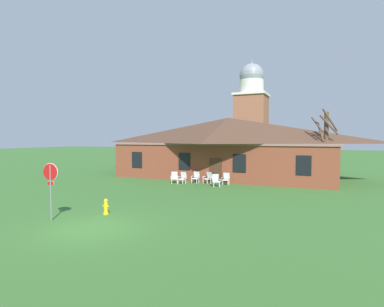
{
  "coord_description": "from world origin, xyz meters",
  "views": [
    {
      "loc": [
        9.03,
        -10.03,
        3.81
      ],
      "look_at": [
        0.77,
        8.85,
        2.79
      ],
      "focal_mm": 28.76,
      "sensor_mm": 36.0,
      "label": 1
    }
  ],
  "objects_px": {
    "lawn_chair_middle": "(208,177)",
    "lawn_chair_right_end": "(216,180)",
    "lawn_chair_far_side": "(226,179)",
    "fire_hydrant": "(106,207)",
    "stop_sign": "(50,180)",
    "lawn_chair_near_door": "(183,178)",
    "lawn_chair_by_porch": "(174,177)",
    "lawn_chair_left_end": "(196,177)"
  },
  "relations": [
    {
      "from": "lawn_chair_right_end",
      "to": "lawn_chair_far_side",
      "type": "relative_size",
      "value": 1.0
    },
    {
      "from": "lawn_chair_far_side",
      "to": "lawn_chair_middle",
      "type": "bearing_deg",
      "value": 179.41
    },
    {
      "from": "lawn_chair_middle",
      "to": "lawn_chair_right_end",
      "type": "bearing_deg",
      "value": -47.52
    },
    {
      "from": "lawn_chair_left_end",
      "to": "fire_hydrant",
      "type": "bearing_deg",
      "value": -89.55
    },
    {
      "from": "lawn_chair_left_end",
      "to": "lawn_chair_middle",
      "type": "xyz_separation_m",
      "value": [
        1.04,
        0.15,
        0.0
      ]
    },
    {
      "from": "lawn_chair_middle",
      "to": "lawn_chair_right_end",
      "type": "distance_m",
      "value": 1.68
    },
    {
      "from": "stop_sign",
      "to": "fire_hydrant",
      "type": "height_order",
      "value": "stop_sign"
    },
    {
      "from": "stop_sign",
      "to": "lawn_chair_left_end",
      "type": "distance_m",
      "value": 13.91
    },
    {
      "from": "lawn_chair_by_porch",
      "to": "fire_hydrant",
      "type": "xyz_separation_m",
      "value": [
        1.72,
        -10.97,
        -0.12
      ]
    },
    {
      "from": "lawn_chair_by_porch",
      "to": "lawn_chair_near_door",
      "type": "height_order",
      "value": "same"
    },
    {
      "from": "lawn_chair_by_porch",
      "to": "lawn_chair_far_side",
      "type": "distance_m",
      "value": 4.38
    },
    {
      "from": "lawn_chair_left_end",
      "to": "fire_hydrant",
      "type": "xyz_separation_m",
      "value": [
        0.09,
        -11.8,
        -0.12
      ]
    },
    {
      "from": "stop_sign",
      "to": "lawn_chair_right_end",
      "type": "height_order",
      "value": "stop_sign"
    },
    {
      "from": "lawn_chair_middle",
      "to": "fire_hydrant",
      "type": "relative_size",
      "value": 1.21
    },
    {
      "from": "lawn_chair_left_end",
      "to": "stop_sign",
      "type": "bearing_deg",
      "value": -96.01
    },
    {
      "from": "lawn_chair_left_end",
      "to": "lawn_chair_middle",
      "type": "relative_size",
      "value": 1.0
    },
    {
      "from": "stop_sign",
      "to": "lawn_chair_middle",
      "type": "xyz_separation_m",
      "value": [
        2.49,
        13.91,
        -1.4
      ]
    },
    {
      "from": "stop_sign",
      "to": "lawn_chair_left_end",
      "type": "height_order",
      "value": "stop_sign"
    },
    {
      "from": "stop_sign",
      "to": "lawn_chair_far_side",
      "type": "height_order",
      "value": "stop_sign"
    },
    {
      "from": "lawn_chair_middle",
      "to": "fire_hydrant",
      "type": "xyz_separation_m",
      "value": [
        -0.95,
        -11.94,
        -0.12
      ]
    },
    {
      "from": "lawn_chair_right_end",
      "to": "lawn_chair_left_end",
      "type": "bearing_deg",
      "value": 153.39
    },
    {
      "from": "lawn_chair_right_end",
      "to": "lawn_chair_by_porch",
      "type": "bearing_deg",
      "value": 176.06
    },
    {
      "from": "lawn_chair_right_end",
      "to": "lawn_chair_far_side",
      "type": "height_order",
      "value": "same"
    },
    {
      "from": "lawn_chair_right_end",
      "to": "fire_hydrant",
      "type": "xyz_separation_m",
      "value": [
        -2.09,
        -10.71,
        -0.12
      ]
    },
    {
      "from": "lawn_chair_by_porch",
      "to": "lawn_chair_far_side",
      "type": "xyz_separation_m",
      "value": [
        4.27,
        0.96,
        0.0
      ]
    },
    {
      "from": "lawn_chair_left_end",
      "to": "fire_hydrant",
      "type": "relative_size",
      "value": 1.21
    },
    {
      "from": "lawn_chair_left_end",
      "to": "fire_hydrant",
      "type": "height_order",
      "value": "lawn_chair_left_end"
    },
    {
      "from": "lawn_chair_far_side",
      "to": "fire_hydrant",
      "type": "distance_m",
      "value": 12.2
    },
    {
      "from": "lawn_chair_middle",
      "to": "lawn_chair_left_end",
      "type": "bearing_deg",
      "value": -171.93
    },
    {
      "from": "lawn_chair_by_porch",
      "to": "lawn_chair_left_end",
      "type": "relative_size",
      "value": 1.0
    },
    {
      "from": "lawn_chair_far_side",
      "to": "fire_hydrant",
      "type": "xyz_separation_m",
      "value": [
        -2.56,
        -11.93,
        -0.12
      ]
    },
    {
      "from": "lawn_chair_left_end",
      "to": "lawn_chair_right_end",
      "type": "height_order",
      "value": "same"
    },
    {
      "from": "stop_sign",
      "to": "lawn_chair_middle",
      "type": "relative_size",
      "value": 2.79
    },
    {
      "from": "lawn_chair_by_porch",
      "to": "fire_hydrant",
      "type": "height_order",
      "value": "lawn_chair_by_porch"
    },
    {
      "from": "lawn_chair_near_door",
      "to": "lawn_chair_left_end",
      "type": "bearing_deg",
      "value": 43.29
    },
    {
      "from": "lawn_chair_near_door",
      "to": "lawn_chair_far_side",
      "type": "distance_m",
      "value": 3.64
    },
    {
      "from": "lawn_chair_far_side",
      "to": "fire_hydrant",
      "type": "bearing_deg",
      "value": -102.1
    },
    {
      "from": "lawn_chair_by_porch",
      "to": "fire_hydrant",
      "type": "relative_size",
      "value": 1.21
    },
    {
      "from": "lawn_chair_near_door",
      "to": "lawn_chair_right_end",
      "type": "height_order",
      "value": "same"
    },
    {
      "from": "lawn_chair_by_porch",
      "to": "lawn_chair_right_end",
      "type": "height_order",
      "value": "same"
    },
    {
      "from": "lawn_chair_middle",
      "to": "lawn_chair_far_side",
      "type": "xyz_separation_m",
      "value": [
        1.61,
        -0.02,
        0.0
      ]
    },
    {
      "from": "stop_sign",
      "to": "lawn_chair_near_door",
      "type": "bearing_deg",
      "value": 87.44
    }
  ]
}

